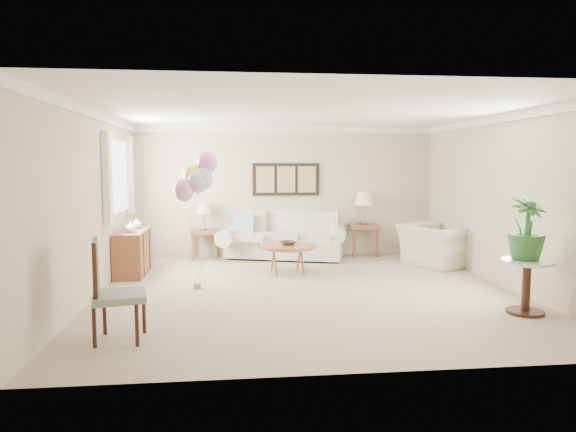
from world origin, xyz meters
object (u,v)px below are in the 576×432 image
object	(u,v)px
coffee_table	(287,247)
accent_chair	(111,289)
armchair	(436,245)
sofa	(285,240)
balloon_cluster	(197,178)

from	to	relation	value
coffee_table	accent_chair	xyz separation A→B (m)	(-2.19, -3.16, 0.11)
coffee_table	armchair	size ratio (longest dim) A/B	0.84
sofa	balloon_cluster	distance (m)	3.14
accent_chair	balloon_cluster	distance (m)	2.57
sofa	accent_chair	bearing A→B (deg)	-116.42
accent_chair	sofa	bearing A→B (deg)	63.58
coffee_table	accent_chair	size ratio (longest dim) A/B	0.91
accent_chair	armchair	bearing A→B (deg)	35.32
sofa	balloon_cluster	size ratio (longest dim) A/B	1.33
sofa	accent_chair	world-z (taller)	accent_chair
sofa	coffee_table	distance (m)	1.47
coffee_table	armchair	distance (m)	2.82
armchair	accent_chair	bearing A→B (deg)	100.67
accent_chair	balloon_cluster	xyz separation A→B (m)	(0.76, 2.20, 1.09)
sofa	coffee_table	bearing A→B (deg)	-94.10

